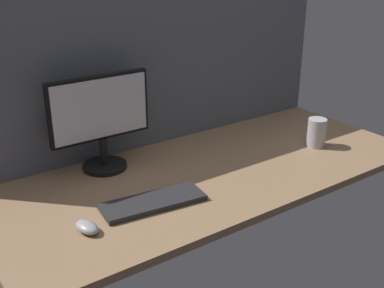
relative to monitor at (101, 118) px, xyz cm
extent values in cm
cube|color=#8C6B4C|center=(34.78, -25.12, -23.03)|extent=(180.00, 80.00, 3.00)
cube|color=#565B66|center=(34.78, 12.38, 12.46)|extent=(180.00, 5.00, 67.98)
cylinder|color=black|center=(0.00, -0.62, -20.63)|extent=(18.00, 18.00, 1.80)
cylinder|color=black|center=(0.00, -0.62, -14.23)|extent=(3.20, 3.20, 11.00)
cube|color=black|center=(0.00, 0.38, 4.28)|extent=(42.06, 2.40, 26.02)
cube|color=silver|center=(0.00, -1.02, 4.28)|extent=(39.66, 0.60, 23.62)
cube|color=#262628|center=(0.75, -38.02, -20.53)|extent=(38.32, 17.45, 2.00)
ellipsoid|color=#99999E|center=(-25.56, -40.84, -19.83)|extent=(7.37, 10.51, 3.40)
cylinder|color=#B2B2B7|center=(89.03, -34.61, -15.04)|extent=(8.35, 8.35, 12.99)
camera|label=1|loc=(-73.89, -167.73, 63.88)|focal=44.96mm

